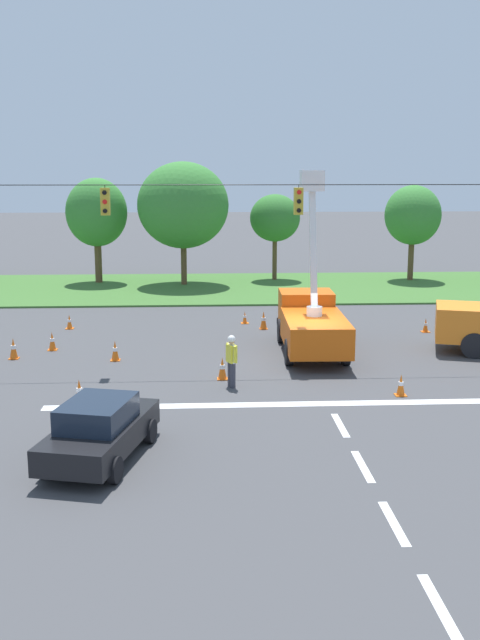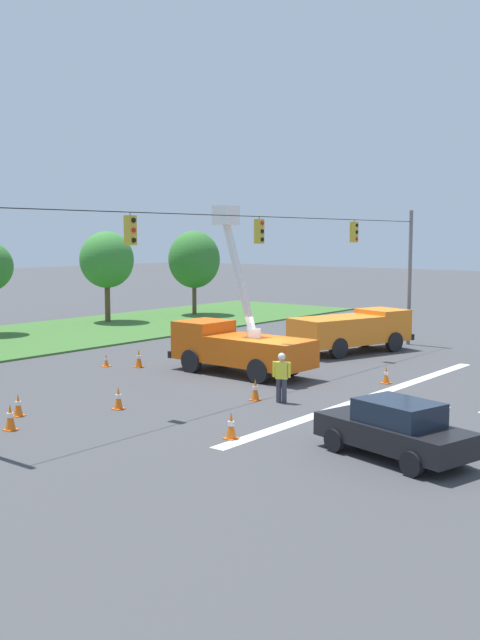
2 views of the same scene
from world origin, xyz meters
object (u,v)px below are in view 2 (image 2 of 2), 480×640
object	(u,v)px
sedan_black	(395,429)
road_worker	(282,375)
utility_truck_bucket_lift	(237,343)
traffic_cone_centre_line	(386,375)
utility_truck_support_near	(352,329)
traffic_cone_foreground_left	(139,358)
traffic_cone_near_bucket	(255,390)
traffic_cone_lane_edge_b	(231,425)
traffic_cone_far_left	(255,345)
traffic_cone_foreground_right	(106,361)
traffic_cone_mid_left	(18,405)
tree_east_end	(194,260)
tree_far_east	(107,260)
traffic_cone_mid_right	(10,417)
traffic_cone_lane_edge_a	(118,398)

from	to	relation	value
sedan_black	road_worker	size ratio (longest dim) A/B	2.60
utility_truck_bucket_lift	traffic_cone_centre_line	distance (m)	6.37
utility_truck_support_near	traffic_cone_foreground_left	size ratio (longest dim) A/B	8.50
traffic_cone_near_bucket	traffic_cone_lane_edge_b	distance (m)	5.18
traffic_cone_lane_edge_b	traffic_cone_far_left	xyz separation A→B (m)	(13.79, 9.72, -0.10)
utility_truck_support_near	traffic_cone_near_bucket	xyz separation A→B (m)	(-11.86, -2.93, -0.78)
traffic_cone_foreground_right	traffic_cone_near_bucket	bearing A→B (deg)	-98.03
traffic_cone_mid_left	traffic_cone_centre_line	world-z (taller)	traffic_cone_mid_left
tree_east_end	traffic_cone_near_bucket	bearing A→B (deg)	-133.60
sedan_black	tree_east_end	bearing A→B (deg)	50.43
traffic_cone_foreground_right	traffic_cone_lane_edge_b	xyz separation A→B (m)	(-5.83, -12.04, 0.12)
tree_far_east	traffic_cone_mid_right	distance (m)	28.50
tree_far_east	traffic_cone_foreground_right	world-z (taller)	tree_far_east
utility_truck_support_near	tree_east_end	bearing A→B (deg)	65.84
traffic_cone_far_left	traffic_cone_mid_right	bearing A→B (deg)	-167.22
traffic_cone_lane_edge_a	utility_truck_support_near	bearing A→B (deg)	0.55
traffic_cone_foreground_left	traffic_cone_mid_left	xyz separation A→B (m)	(-8.82, -3.59, -0.04)
utility_truck_support_near	traffic_cone_lane_edge_b	distance (m)	17.28
road_worker	traffic_cone_centre_line	size ratio (longest dim) A/B	2.49
sedan_black	traffic_cone_foreground_right	bearing A→B (deg)	74.52
traffic_cone_centre_line	utility_truck_support_near	bearing A→B (deg)	39.74
tree_far_east	utility_truck_support_near	distance (m)	19.74
traffic_cone_lane_edge_a	tree_east_end	bearing A→B (deg)	37.19
traffic_cone_foreground_right	traffic_cone_lane_edge_b	bearing A→B (deg)	-115.85
tree_far_east	road_worker	xyz separation A→B (m)	(-12.56, -23.36, -3.24)
tree_far_east	traffic_cone_lane_edge_a	world-z (taller)	tree_far_east
traffic_cone_foreground_right	road_worker	bearing A→B (deg)	-95.77
utility_truck_bucket_lift	utility_truck_support_near	bearing A→B (deg)	-5.63
traffic_cone_lane_edge_b	utility_truck_support_near	bearing A→B (deg)	18.59
utility_truck_support_near	traffic_cone_lane_edge_b	world-z (taller)	utility_truck_support_near
tree_far_east	traffic_cone_lane_edge_b	distance (m)	30.65
tree_east_end	traffic_cone_centre_line	distance (m)	27.46
tree_far_east	traffic_cone_mid_right	xyz separation A→B (m)	(-20.75, -19.16, -3.84)
traffic_cone_far_left	traffic_cone_centre_line	size ratio (longest dim) A/B	0.89
traffic_cone_far_left	traffic_cone_foreground_right	bearing A→B (deg)	163.74
sedan_black	traffic_cone_lane_edge_b	distance (m)	4.75
tree_far_east	road_worker	world-z (taller)	tree_far_east
utility_truck_bucket_lift	traffic_cone_near_bucket	world-z (taller)	utility_truck_bucket_lift
tree_east_end	utility_truck_support_near	distance (m)	19.96
traffic_cone_mid_right	traffic_cone_far_left	bearing A→B (deg)	12.78
traffic_cone_mid_right	traffic_cone_lane_edge_b	world-z (taller)	traffic_cone_mid_right
traffic_cone_foreground_right	traffic_cone_near_bucket	world-z (taller)	traffic_cone_near_bucket
traffic_cone_lane_edge_b	traffic_cone_far_left	distance (m)	16.87
tree_east_end	traffic_cone_foreground_left	distance (m)	22.24
tree_far_east	traffic_cone_centre_line	world-z (taller)	tree_far_east
traffic_cone_mid_left	traffic_cone_near_bucket	size ratio (longest dim) A/B	0.96
tree_east_end	utility_truck_bucket_lift	xyz separation A→B (m)	(-16.30, -17.20, -2.80)
tree_east_end	traffic_cone_far_left	size ratio (longest dim) A/B	9.92
traffic_cone_foreground_right	sedan_black	bearing A→B (deg)	-105.48
tree_east_end	traffic_cone_lane_edge_a	bearing A→B (deg)	-142.81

